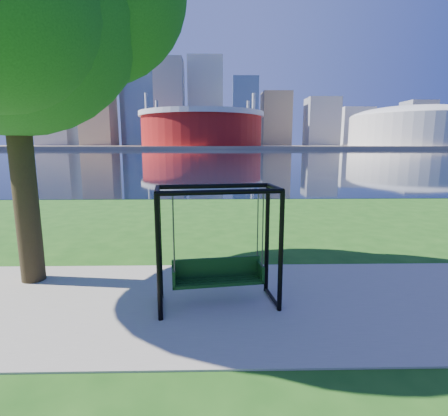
{
  "coord_description": "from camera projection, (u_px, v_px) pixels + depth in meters",
  "views": [
    {
      "loc": [
        -0.24,
        -6.58,
        2.91
      ],
      "look_at": [
        -0.1,
        0.0,
        1.71
      ],
      "focal_mm": 28.0,
      "sensor_mm": 36.0,
      "label": 1
    }
  ],
  "objects": [
    {
      "name": "ground",
      "position": [
        229.0,
        292.0,
        7.0
      ],
      "size": [
        900.0,
        900.0,
        0.0
      ],
      "primitive_type": "plane",
      "color": "#1E5114",
      "rests_on": "ground"
    },
    {
      "name": "path",
      "position": [
        230.0,
        302.0,
        6.5
      ],
      "size": [
        120.0,
        4.0,
        0.03
      ],
      "primitive_type": "cube",
      "color": "#9E937F",
      "rests_on": "ground"
    },
    {
      "name": "river",
      "position": [
        217.0,
        154.0,
        107.32
      ],
      "size": [
        900.0,
        180.0,
        0.02
      ],
      "primitive_type": "cube",
      "color": "black",
      "rests_on": "ground"
    },
    {
      "name": "far_bank",
      "position": [
        217.0,
        147.0,
        307.8
      ],
      "size": [
        900.0,
        228.0,
        2.0
      ],
      "primitive_type": "cube",
      "color": "#937F60",
      "rests_on": "ground"
    },
    {
      "name": "stadium",
      "position": [
        202.0,
        128.0,
        235.38
      ],
      "size": [
        83.0,
        83.0,
        32.0
      ],
      "color": "maroon",
      "rests_on": "far_bank"
    },
    {
      "name": "arena",
      "position": [
        414.0,
        125.0,
        238.22
      ],
      "size": [
        84.0,
        84.0,
        26.56
      ],
      "color": "beige",
      "rests_on": "far_bank"
    },
    {
      "name": "skyline",
      "position": [
        212.0,
        107.0,
        314.64
      ],
      "size": [
        392.0,
        66.0,
        96.5
      ],
      "color": "gray",
      "rests_on": "far_bank"
    },
    {
      "name": "swing",
      "position": [
        218.0,
        249.0,
        6.24
      ],
      "size": [
        2.25,
        1.22,
        2.19
      ],
      "rotation": [
        0.0,
        0.0,
        0.14
      ],
      "color": "black",
      "rests_on": "ground"
    }
  ]
}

